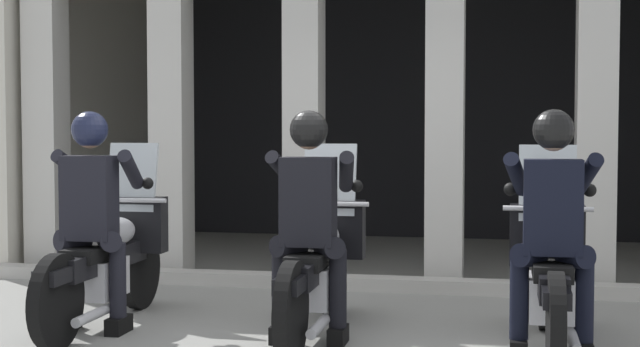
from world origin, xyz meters
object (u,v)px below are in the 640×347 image
(police_officer_center, at_px, (309,206))
(motorcycle_right, at_px, (550,273))
(motorcycle_left, at_px, (109,257))
(motorcycle_center, at_px, (318,264))
(police_officer_right, at_px, (552,212))
(police_officer_left, at_px, (92,202))

(police_officer_center, distance_m, motorcycle_right, 1.67)
(motorcycle_right, bearing_deg, police_officer_center, -160.14)
(motorcycle_left, distance_m, police_officer_center, 1.68)
(motorcycle_right, bearing_deg, motorcycle_center, -170.29)
(police_officer_center, distance_m, police_officer_right, 1.60)
(motorcycle_center, distance_m, police_officer_right, 1.70)
(motorcycle_right, relative_size, police_officer_right, 1.29)
(police_officer_left, bearing_deg, motorcycle_left, 102.34)
(motorcycle_left, bearing_deg, police_officer_center, 2.19)
(motorcycle_center, bearing_deg, motorcycle_left, -169.54)
(motorcycle_center, bearing_deg, police_officer_left, -159.46)
(police_officer_center, xyz_separation_m, motorcycle_right, (1.60, 0.18, -0.44))
(motorcycle_left, distance_m, police_officer_left, 0.52)
(motorcycle_left, height_order, police_officer_center, police_officer_center)
(motorcycle_center, xyz_separation_m, police_officer_right, (1.59, -0.39, 0.44))
(motorcycle_left, bearing_deg, police_officer_right, 5.54)
(motorcycle_left, xyz_separation_m, motorcycle_center, (1.60, -0.01, 0.00))
(motorcycle_left, distance_m, motorcycle_center, 1.60)
(motorcycle_right, xyz_separation_m, police_officer_right, (-0.00, -0.28, 0.44))
(motorcycle_left, bearing_deg, motorcycle_center, 12.27)
(police_officer_center, bearing_deg, motorcycle_right, 17.27)
(police_officer_center, relative_size, motorcycle_right, 0.78)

